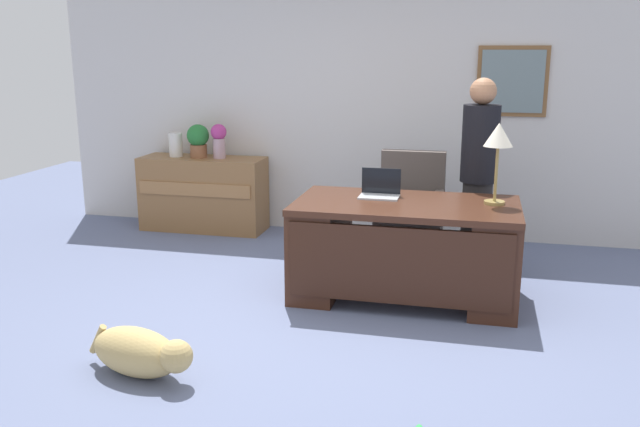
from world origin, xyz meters
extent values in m
plane|color=slate|center=(0.00, 0.00, 0.00)|extent=(12.00, 12.00, 0.00)
cube|color=silver|center=(0.00, 2.60, 1.35)|extent=(7.00, 0.12, 2.70)
cube|color=brown|center=(1.39, 2.52, 1.64)|extent=(0.68, 0.03, 0.69)
cube|color=slate|center=(1.39, 2.50, 1.64)|extent=(0.60, 0.01, 0.61)
cube|color=#422316|center=(0.58, 0.68, 0.76)|extent=(1.75, 0.96, 0.05)
cube|color=#422316|center=(-0.12, 0.68, 0.37)|extent=(0.36, 0.90, 0.73)
cube|color=#422316|center=(1.27, 0.68, 0.37)|extent=(0.36, 0.90, 0.73)
cube|color=#381E13|center=(0.58, 0.23, 0.40)|extent=(1.65, 0.04, 0.59)
cube|color=olive|center=(-1.82, 2.25, 0.40)|extent=(1.36, 0.48, 0.81)
cube|color=#A16F40|center=(-1.82, 2.00, 0.50)|extent=(1.26, 0.02, 0.14)
cube|color=#564C47|center=(0.52, 1.57, 0.37)|extent=(0.60, 0.58, 0.18)
cylinder|color=black|center=(0.52, 1.57, 0.14)|extent=(0.10, 0.10, 0.28)
cylinder|color=black|center=(0.52, 1.57, 0.03)|extent=(0.52, 0.52, 0.05)
cube|color=#564C47|center=(0.52, 1.81, 0.74)|extent=(0.60, 0.12, 0.57)
cube|color=#564C47|center=(0.26, 1.57, 0.57)|extent=(0.08, 0.50, 0.22)
cube|color=#564C47|center=(0.78, 1.57, 0.57)|extent=(0.08, 0.50, 0.22)
cylinder|color=#262323|center=(1.12, 1.47, 0.41)|extent=(0.26, 0.26, 0.82)
cylinder|color=black|center=(1.12, 1.47, 1.16)|extent=(0.32, 0.32, 0.67)
sphere|color=#B17956|center=(1.12, 1.47, 1.61)|extent=(0.23, 0.23, 0.23)
ellipsoid|color=tan|center=(-0.87, -1.04, 0.15)|extent=(0.68, 0.44, 0.30)
sphere|color=tan|center=(-0.57, -1.12, 0.19)|extent=(0.20, 0.20, 0.20)
cylinder|color=tan|center=(-1.18, -0.97, 0.17)|extent=(0.15, 0.08, 0.21)
cube|color=#B2B5BA|center=(0.34, 0.80, 0.79)|extent=(0.32, 0.22, 0.01)
cube|color=black|center=(0.34, 0.90, 0.90)|extent=(0.32, 0.01, 0.21)
cylinder|color=#9E8447|center=(1.25, 0.79, 0.80)|extent=(0.16, 0.16, 0.02)
cylinder|color=#9E8447|center=(1.25, 0.79, 1.02)|extent=(0.02, 0.02, 0.43)
cone|color=silver|center=(1.25, 0.79, 1.32)|extent=(0.22, 0.22, 0.18)
cylinder|color=#B7949F|center=(-1.62, 2.25, 0.91)|extent=(0.13, 0.13, 0.21)
sphere|color=#B33785|center=(-1.62, 2.25, 1.09)|extent=(0.17, 0.17, 0.17)
cylinder|color=silver|center=(-2.12, 2.25, 0.94)|extent=(0.15, 0.15, 0.26)
cylinder|color=brown|center=(-1.86, 2.25, 0.88)|extent=(0.18, 0.18, 0.14)
sphere|color=#267333|center=(-1.86, 2.25, 1.05)|extent=(0.24, 0.24, 0.24)
camera|label=1|loc=(1.10, -4.43, 1.95)|focal=37.41mm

